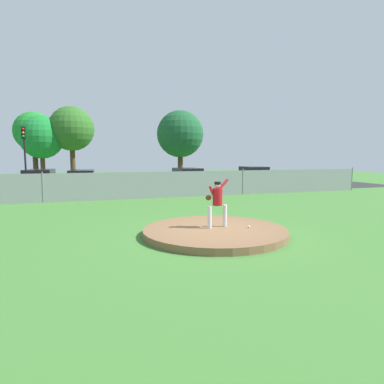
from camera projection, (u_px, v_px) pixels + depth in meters
ground_plane at (169, 208)px, 16.41m from camera, size 80.00×80.00×0.00m
asphalt_strip at (140, 191)px, 24.42m from camera, size 44.00×7.00×0.01m
pitchers_mound at (215, 232)px, 10.74m from camera, size 4.70×4.70×0.22m
pitcher_youth at (217, 199)px, 10.80m from camera, size 0.80×0.32×1.62m
baseball at (249, 227)px, 10.83m from camera, size 0.07×0.07×0.07m
chainlink_fence at (152, 185)px, 20.09m from camera, size 30.84×0.07×1.72m
parked_car_red at (40, 182)px, 22.37m from camera, size 2.21×4.59×1.68m
parked_car_burgundy at (82, 182)px, 22.96m from camera, size 2.11×4.81×1.62m
parked_car_charcoal at (187, 179)px, 24.99m from camera, size 2.09×4.36×1.67m
parked_car_teal at (254, 178)px, 26.83m from camera, size 1.89×4.04×1.72m
traffic_cone_orange at (120, 192)px, 21.00m from camera, size 0.40×0.40×0.55m
traffic_light_near at (24, 147)px, 25.40m from camera, size 0.28×0.46×4.80m
tree_bushy_near at (34, 132)px, 31.09m from camera, size 3.70×3.70×6.74m
tree_slender_far at (41, 137)px, 30.69m from camera, size 4.03×4.03×6.36m
tree_broad_left at (72, 129)px, 31.38m from camera, size 4.22×4.22×7.29m
tree_broad_right at (180, 134)px, 33.77m from camera, size 4.79×4.79×7.23m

